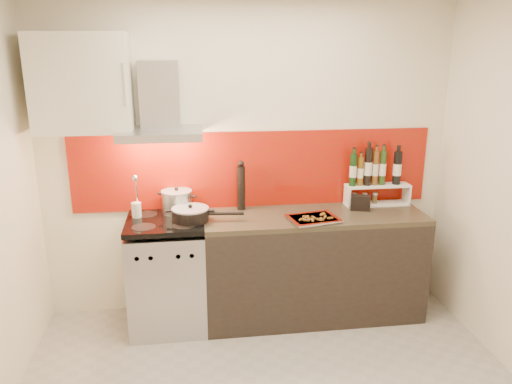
{
  "coord_description": "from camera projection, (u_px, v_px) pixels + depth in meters",
  "views": [
    {
      "loc": [
        -0.49,
        -2.64,
        2.2
      ],
      "look_at": [
        0.0,
        0.95,
        1.15
      ],
      "focal_mm": 35.0,
      "sensor_mm": 36.0,
      "label": 1
    }
  ],
  "objects": [
    {
      "name": "upper_cabinet",
      "position": [
        82.0,
        83.0,
        3.65
      ],
      "size": [
        0.7,
        0.35,
        0.72
      ],
      "primitive_type": "cube",
      "color": "beige",
      "rests_on": "back_wall"
    },
    {
      "name": "stock_pot",
      "position": [
        177.0,
        201.0,
        4.04
      ],
      "size": [
        0.25,
        0.25,
        0.21
      ],
      "color": "#B7B7BA",
      "rests_on": "range_stove"
    },
    {
      "name": "utensil_jar",
      "position": [
        136.0,
        205.0,
        3.91
      ],
      "size": [
        0.08,
        0.12,
        0.37
      ],
      "color": "silver",
      "rests_on": "range_stove"
    },
    {
      "name": "saute_pan",
      "position": [
        191.0,
        214.0,
        3.86
      ],
      "size": [
        0.56,
        0.29,
        0.13
      ],
      "color": "black",
      "rests_on": "range_stove"
    },
    {
      "name": "step_shelf",
      "position": [
        375.0,
        179.0,
        4.23
      ],
      "size": [
        0.55,
        0.15,
        0.5
      ],
      "color": "white",
      "rests_on": "counter"
    },
    {
      "name": "caddy_box",
      "position": [
        360.0,
        203.0,
        4.13
      ],
      "size": [
        0.17,
        0.11,
        0.13
      ],
      "primitive_type": "cube",
      "rotation": [
        0.0,
        0.0,
        -0.28
      ],
      "color": "black",
      "rests_on": "counter"
    },
    {
      "name": "backsplash",
      "position": [
        255.0,
        169.0,
        4.18
      ],
      "size": [
        3.0,
        0.02,
        0.64
      ],
      "primitive_type": "cube",
      "color": "maroon",
      "rests_on": "back_wall"
    },
    {
      "name": "range_stove",
      "position": [
        168.0,
        275.0,
        4.02
      ],
      "size": [
        0.6,
        0.6,
        0.91
      ],
      "color": "#B7B7BA",
      "rests_on": "ground"
    },
    {
      "name": "pepper_mill",
      "position": [
        241.0,
        186.0,
        4.11
      ],
      "size": [
        0.07,
        0.07,
        0.42
      ],
      "color": "black",
      "rests_on": "counter"
    },
    {
      "name": "baking_tray",
      "position": [
        313.0,
        219.0,
        3.9
      ],
      "size": [
        0.43,
        0.36,
        0.03
      ],
      "color": "silver",
      "rests_on": "counter"
    },
    {
      "name": "counter",
      "position": [
        313.0,
        265.0,
        4.18
      ],
      "size": [
        1.8,
        0.6,
        0.9
      ],
      "color": "black",
      "rests_on": "ground"
    },
    {
      "name": "range_hood",
      "position": [
        160.0,
        110.0,
        3.79
      ],
      "size": [
        0.62,
        0.5,
        0.61
      ],
      "color": "#B7B7BA",
      "rests_on": "back_wall"
    },
    {
      "name": "back_wall",
      "position": [
        249.0,
        160.0,
        4.16
      ],
      "size": [
        3.4,
        0.02,
        2.6
      ],
      "primitive_type": "cube",
      "color": "silver",
      "rests_on": "ground"
    }
  ]
}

